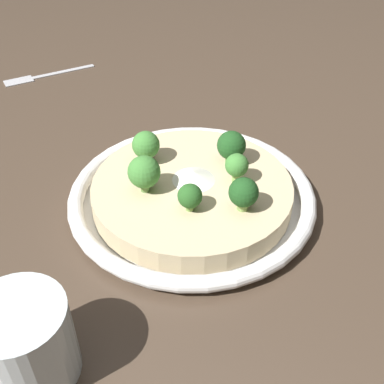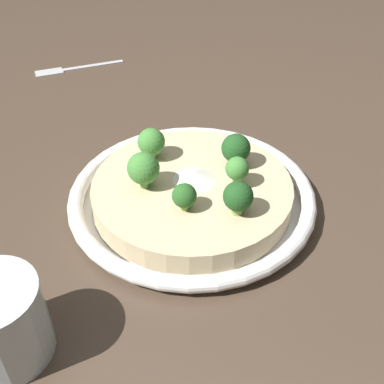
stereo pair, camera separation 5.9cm
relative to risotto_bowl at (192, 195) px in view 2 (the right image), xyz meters
name	(u,v)px [view 2 (the right image)]	position (x,y,z in m)	size (l,w,h in m)	color
ground_plane	(192,204)	(0.00, 0.00, -0.02)	(6.00, 6.00, 0.00)	#47382B
risotto_bowl	(192,195)	(0.00, 0.00, 0.00)	(0.30, 0.30, 0.03)	white
cheese_sprinkle	(194,176)	(0.01, 0.00, 0.02)	(0.05, 0.05, 0.01)	white
broccoli_front_right	(237,169)	(0.02, -0.05, 0.04)	(0.03, 0.03, 0.04)	#84A856
broccoli_right	(236,149)	(0.06, -0.03, 0.04)	(0.04, 0.04, 0.04)	#668E47
broccoli_left	(184,196)	(-0.05, -0.01, 0.04)	(0.03, 0.03, 0.03)	#759E4C
broccoli_front_left	(238,197)	(-0.03, -0.07, 0.04)	(0.03, 0.03, 0.04)	#84A856
broccoli_back_left	(143,169)	(-0.03, 0.05, 0.04)	(0.04, 0.04, 0.05)	#668E47
broccoli_back	(151,142)	(0.03, 0.07, 0.04)	(0.03, 0.03, 0.04)	#84A856
fork_utensil	(70,69)	(0.27, 0.37, -0.01)	(0.13, 0.13, 0.00)	#B7B7BC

